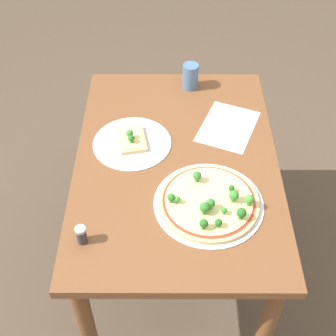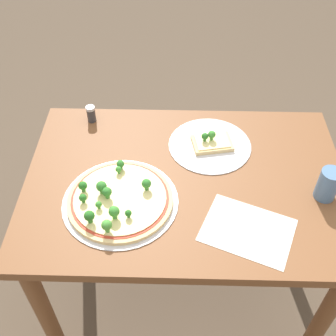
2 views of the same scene
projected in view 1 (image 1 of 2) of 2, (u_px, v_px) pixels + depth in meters
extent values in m
plane|color=brown|center=(174.00, 269.00, 2.30)|extent=(8.00, 8.00, 0.00)
cube|color=brown|center=(176.00, 163.00, 1.77)|extent=(1.10, 0.76, 0.04)
cylinder|color=brown|center=(112.00, 146.00, 2.38)|extent=(0.06, 0.06, 0.73)
cylinder|color=brown|center=(89.00, 333.00, 1.70)|extent=(0.06, 0.06, 0.73)
cylinder|color=brown|center=(237.00, 147.00, 2.38)|extent=(0.06, 0.06, 0.73)
cylinder|color=brown|center=(264.00, 333.00, 1.70)|extent=(0.06, 0.06, 0.73)
cylinder|color=silver|center=(209.00, 204.00, 1.60)|extent=(0.38, 0.38, 0.00)
cylinder|color=#E5C17F|center=(209.00, 202.00, 1.60)|extent=(0.34, 0.34, 0.01)
cylinder|color=#B73823|center=(209.00, 200.00, 1.59)|extent=(0.32, 0.32, 0.00)
cylinder|color=#F4DB8E|center=(209.00, 200.00, 1.59)|extent=(0.30, 0.30, 0.00)
sphere|color=#286B23|center=(231.00, 188.00, 1.60)|extent=(0.02, 0.02, 0.02)
cylinder|color=#37742D|center=(231.00, 191.00, 1.61)|extent=(0.01, 0.01, 0.01)
sphere|color=#3D8933|center=(234.00, 195.00, 1.56)|extent=(0.03, 0.03, 0.03)
cylinder|color=#488E3A|center=(233.00, 200.00, 1.58)|extent=(0.02, 0.02, 0.02)
sphere|color=#286B23|center=(218.00, 222.00, 1.49)|extent=(0.02, 0.02, 0.02)
cylinder|color=#37742D|center=(218.00, 225.00, 1.50)|extent=(0.01, 0.01, 0.01)
sphere|color=#3D8933|center=(177.00, 199.00, 1.56)|extent=(0.02, 0.02, 0.02)
cylinder|color=#488E3A|center=(177.00, 202.00, 1.57)|extent=(0.01, 0.01, 0.01)
sphere|color=#337A2D|center=(171.00, 197.00, 1.56)|extent=(0.03, 0.03, 0.03)
cylinder|color=#3F8136|center=(171.00, 201.00, 1.58)|extent=(0.01, 0.01, 0.01)
sphere|color=#337A2D|center=(197.00, 176.00, 1.63)|extent=(0.03, 0.03, 0.03)
cylinder|color=#3F8136|center=(197.00, 180.00, 1.64)|extent=(0.01, 0.01, 0.01)
sphere|color=#337A2D|center=(205.00, 207.00, 1.52)|extent=(0.03, 0.03, 0.03)
cylinder|color=#3F8136|center=(204.00, 212.00, 1.54)|extent=(0.02, 0.02, 0.02)
sphere|color=#3D8933|center=(224.00, 210.00, 1.53)|extent=(0.02, 0.02, 0.02)
cylinder|color=#488E3A|center=(224.00, 213.00, 1.54)|extent=(0.01, 0.01, 0.01)
sphere|color=#337A2D|center=(211.00, 203.00, 1.54)|extent=(0.03, 0.03, 0.03)
cylinder|color=#3F8136|center=(210.00, 207.00, 1.55)|extent=(0.01, 0.01, 0.01)
sphere|color=#286B23|center=(242.00, 213.00, 1.51)|extent=(0.03, 0.03, 0.03)
cylinder|color=#37742D|center=(241.00, 217.00, 1.53)|extent=(0.01, 0.01, 0.01)
sphere|color=#286B23|center=(204.00, 224.00, 1.48)|extent=(0.03, 0.03, 0.03)
cylinder|color=#37742D|center=(203.00, 227.00, 1.50)|extent=(0.01, 0.01, 0.01)
sphere|color=#479338|center=(249.00, 199.00, 1.55)|extent=(0.03, 0.03, 0.03)
cylinder|color=#51973E|center=(249.00, 203.00, 1.57)|extent=(0.01, 0.01, 0.01)
cylinder|color=silver|center=(132.00, 143.00, 1.81)|extent=(0.31, 0.31, 0.00)
cube|color=#E5C17F|center=(132.00, 140.00, 1.81)|extent=(0.16, 0.12, 0.02)
cube|color=#F4DB8E|center=(132.00, 138.00, 1.80)|extent=(0.13, 0.10, 0.00)
sphere|color=#286B23|center=(131.00, 138.00, 1.77)|extent=(0.02, 0.02, 0.02)
cylinder|color=#37742D|center=(132.00, 141.00, 1.78)|extent=(0.01, 0.01, 0.01)
sphere|color=#3D8933|center=(130.00, 133.00, 1.78)|extent=(0.03, 0.03, 0.03)
cylinder|color=#488E3A|center=(130.00, 137.00, 1.80)|extent=(0.01, 0.01, 0.01)
cylinder|color=#4C7099|center=(190.00, 76.00, 2.03)|extent=(0.07, 0.07, 0.11)
cylinder|color=#333338|center=(82.00, 236.00, 1.48)|extent=(0.03, 0.03, 0.06)
cylinder|color=#B2B2B7|center=(80.00, 230.00, 1.45)|extent=(0.03, 0.03, 0.01)
cube|color=silver|center=(228.00, 126.00, 1.88)|extent=(0.32, 0.29, 0.00)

